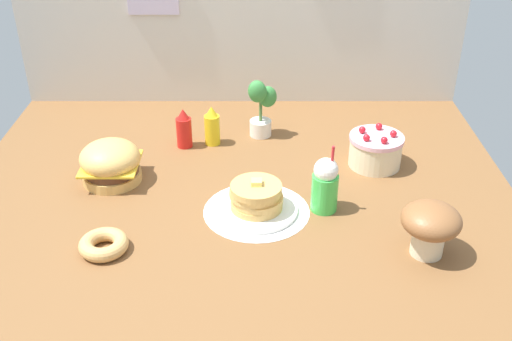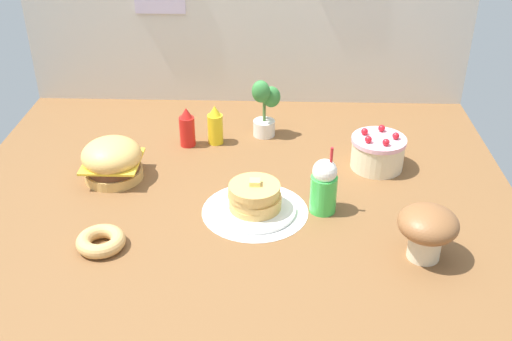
% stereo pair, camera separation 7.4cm
% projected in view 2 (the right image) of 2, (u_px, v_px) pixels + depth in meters
% --- Properties ---
extents(ground_plane, '(2.23, 2.04, 0.02)m').
position_uv_depth(ground_plane, '(236.00, 208.00, 2.38)').
color(ground_plane, brown).
extents(back_wall, '(2.23, 0.04, 0.97)m').
position_uv_depth(back_wall, '(247.00, 8.00, 3.00)').
color(back_wall, beige).
rests_on(back_wall, ground_plane).
extents(doily_mat, '(0.41, 0.41, 0.00)m').
position_uv_depth(doily_mat, '(255.00, 211.00, 2.34)').
color(doily_mat, white).
rests_on(doily_mat, ground_plane).
extents(burger, '(0.25, 0.25, 0.18)m').
position_uv_depth(burger, '(112.00, 160.00, 2.51)').
color(burger, '#DBA859').
rests_on(burger, ground_plane).
extents(pancake_stack, '(0.31, 0.31, 0.14)m').
position_uv_depth(pancake_stack, '(255.00, 199.00, 2.31)').
color(pancake_stack, white).
rests_on(pancake_stack, doily_mat).
extents(layer_cake, '(0.23, 0.23, 0.17)m').
position_uv_depth(layer_cake, '(378.00, 152.00, 2.60)').
color(layer_cake, beige).
rests_on(layer_cake, ground_plane).
extents(ketchup_bottle, '(0.07, 0.07, 0.19)m').
position_uv_depth(ketchup_bottle, '(187.00, 128.00, 2.76)').
color(ketchup_bottle, red).
rests_on(ketchup_bottle, ground_plane).
extents(mustard_bottle, '(0.07, 0.07, 0.19)m').
position_uv_depth(mustard_bottle, '(215.00, 126.00, 2.78)').
color(mustard_bottle, yellow).
rests_on(mustard_bottle, ground_plane).
extents(cream_soda_cup, '(0.10, 0.10, 0.28)m').
position_uv_depth(cream_soda_cup, '(324.00, 186.00, 2.29)').
color(cream_soda_cup, green).
rests_on(cream_soda_cup, ground_plane).
extents(donut_pink_glaze, '(0.17, 0.17, 0.05)m').
position_uv_depth(donut_pink_glaze, '(101.00, 241.00, 2.13)').
color(donut_pink_glaze, tan).
rests_on(donut_pink_glaze, ground_plane).
extents(potted_plant, '(0.13, 0.11, 0.28)m').
position_uv_depth(potted_plant, '(264.00, 106.00, 2.82)').
color(potted_plant, white).
rests_on(potted_plant, ground_plane).
extents(mushroom_stool, '(0.20, 0.20, 0.19)m').
position_uv_depth(mushroom_stool, '(427.00, 228.00, 2.04)').
color(mushroom_stool, beige).
rests_on(mushroom_stool, ground_plane).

